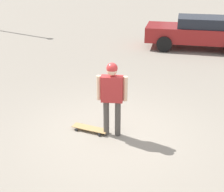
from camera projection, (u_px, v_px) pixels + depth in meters
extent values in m
plane|color=gray|center=(112.00, 135.00, 7.03)|extent=(220.00, 220.00, 0.00)
cylinder|color=#4C4742|center=(106.00, 118.00, 6.87)|extent=(0.13, 0.13, 0.83)
cylinder|color=#4C4742|center=(118.00, 119.00, 6.85)|extent=(0.13, 0.13, 0.83)
cube|color=#B22D2D|center=(112.00, 89.00, 6.58)|extent=(0.50, 0.42, 0.57)
cylinder|color=beige|center=(99.00, 88.00, 6.60)|extent=(0.10, 0.10, 0.54)
cylinder|color=beige|center=(125.00, 89.00, 6.55)|extent=(0.10, 0.10, 0.54)
sphere|color=beige|center=(112.00, 70.00, 6.41)|extent=(0.22, 0.22, 0.22)
sphere|color=red|center=(112.00, 68.00, 6.39)|extent=(0.24, 0.24, 0.24)
cube|color=tan|center=(90.00, 128.00, 7.14)|extent=(0.88, 0.45, 0.01)
cylinder|color=#262628|center=(76.00, 130.00, 7.16)|extent=(0.07, 0.05, 0.07)
cylinder|color=#262628|center=(82.00, 125.00, 7.37)|extent=(0.07, 0.05, 0.07)
cylinder|color=#262628|center=(99.00, 135.00, 6.95)|extent=(0.07, 0.05, 0.07)
cylinder|color=#262628|center=(104.00, 130.00, 7.16)|extent=(0.07, 0.05, 0.07)
cube|color=maroon|center=(198.00, 34.00, 13.54)|extent=(4.73, 3.52, 0.63)
cube|color=#1E232D|center=(202.00, 22.00, 13.31)|extent=(2.47, 2.27, 0.41)
cylinder|color=black|center=(164.00, 44.00, 13.17)|extent=(0.67, 0.47, 0.65)
cylinder|color=black|center=(166.00, 35.00, 14.70)|extent=(0.67, 0.47, 0.65)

